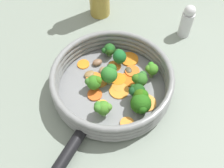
# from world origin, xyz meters

# --- Properties ---
(ground_plane) EXTENTS (4.00, 4.00, 0.00)m
(ground_plane) POSITION_xyz_m (0.00, 0.00, 0.00)
(ground_plane) COLOR gray
(skillet) EXTENTS (0.27, 0.27, 0.01)m
(skillet) POSITION_xyz_m (0.00, 0.00, 0.01)
(skillet) COLOR gray
(skillet) RESTS_ON ground_plane
(skillet_rim_wall) EXTENTS (0.28, 0.28, 0.06)m
(skillet_rim_wall) POSITION_xyz_m (0.00, 0.00, 0.04)
(skillet_rim_wall) COLOR gray
(skillet_rim_wall) RESTS_ON skillet
(skillet_rivet_left) EXTENTS (0.01, 0.01, 0.01)m
(skillet_rivet_left) POSITION_xyz_m (-0.09, 0.09, 0.02)
(skillet_rivet_left) COLOR gray
(skillet_rivet_left) RESTS_ON skillet
(skillet_rivet_right) EXTENTS (0.01, 0.01, 0.01)m
(skillet_rivet_right) POSITION_xyz_m (-0.12, 0.04, 0.02)
(skillet_rivet_right) COLOR gray
(skillet_rivet_right) RESTS_ON skillet
(carrot_slice_0) EXTENTS (0.06, 0.06, 0.01)m
(carrot_slice_0) POSITION_xyz_m (0.03, 0.04, 0.01)
(carrot_slice_0) COLOR orange
(carrot_slice_0) RESTS_ON skillet
(carrot_slice_1) EXTENTS (0.04, 0.04, 0.00)m
(carrot_slice_1) POSITION_xyz_m (0.06, -0.01, 0.01)
(carrot_slice_1) COLOR orange
(carrot_slice_1) RESTS_ON skillet
(carrot_slice_2) EXTENTS (0.05, 0.05, 0.00)m
(carrot_slice_2) POSITION_xyz_m (0.02, -0.04, 0.01)
(carrot_slice_2) COLOR orange
(carrot_slice_2) RESTS_ON skillet
(carrot_slice_3) EXTENTS (0.07, 0.07, 0.00)m
(carrot_slice_3) POSITION_xyz_m (-0.01, -0.02, 0.01)
(carrot_slice_3) COLOR orange
(carrot_slice_3) RESTS_ON skillet
(carrot_slice_4) EXTENTS (0.04, 0.04, 0.00)m
(carrot_slice_4) POSITION_xyz_m (0.08, 0.07, 0.01)
(carrot_slice_4) COLOR orange
(carrot_slice_4) RESTS_ON skillet
(carrot_slice_5) EXTENTS (0.05, 0.05, 0.00)m
(carrot_slice_5) POSITION_xyz_m (-0.02, 0.04, 0.01)
(carrot_slice_5) COLOR #DD5C1F
(carrot_slice_5) RESTS_ON skillet
(carrot_slice_6) EXTENTS (0.06, 0.06, 0.00)m
(carrot_slice_6) POSITION_xyz_m (0.09, -0.05, 0.01)
(carrot_slice_6) COLOR orange
(carrot_slice_6) RESTS_ON skillet
(carrot_slice_7) EXTENTS (0.06, 0.06, 0.00)m
(carrot_slice_7) POSITION_xyz_m (-0.05, -0.08, 0.01)
(carrot_slice_7) COLOR #F79C3C
(carrot_slice_7) RESTS_ON skillet
(carrot_slice_8) EXTENTS (0.04, 0.04, 0.00)m
(carrot_slice_8) POSITION_xyz_m (-0.05, 0.03, 0.01)
(carrot_slice_8) COLOR orange
(carrot_slice_8) RESTS_ON skillet
(carrot_slice_9) EXTENTS (0.05, 0.05, 0.01)m
(carrot_slice_9) POSITION_xyz_m (0.04, -0.05, 0.01)
(carrot_slice_9) COLOR orange
(carrot_slice_9) RESTS_ON skillet
(carrot_slice_10) EXTENTS (0.05, 0.05, 0.00)m
(carrot_slice_10) POSITION_xyz_m (0.02, 0.03, 0.01)
(carrot_slice_10) COLOR orange
(carrot_slice_10) RESTS_ON skillet
(carrot_slice_11) EXTENTS (0.04, 0.04, 0.00)m
(carrot_slice_11) POSITION_xyz_m (0.02, -0.02, 0.01)
(carrot_slice_11) COLOR orange
(carrot_slice_11) RESTS_ON skillet
(carrot_slice_12) EXTENTS (0.03, 0.03, 0.00)m
(carrot_slice_12) POSITION_xyz_m (0.00, -0.02, 0.01)
(carrot_slice_12) COLOR orange
(carrot_slice_12) RESTS_ON skillet
(carrot_slice_13) EXTENTS (0.04, 0.04, 0.00)m
(carrot_slice_13) POSITION_xyz_m (-0.10, -0.03, 0.01)
(carrot_slice_13) COLOR orange
(carrot_slice_13) RESTS_ON skillet
(broccoli_floret_0) EXTENTS (0.06, 0.05, 0.05)m
(broccoli_floret_0) POSITION_xyz_m (-0.06, -0.06, 0.04)
(broccoli_floret_0) COLOR #82A45F
(broccoli_floret_0) RESTS_ON skillet
(broccoli_floret_1) EXTENTS (0.04, 0.03, 0.04)m
(broccoli_floret_1) POSITION_xyz_m (0.07, -0.02, 0.04)
(broccoli_floret_1) COLOR #76945B
(broccoli_floret_1) RESTS_ON skillet
(broccoli_floret_2) EXTENTS (0.04, 0.04, 0.05)m
(broccoli_floret_2) POSITION_xyz_m (-0.03, -0.05, 0.04)
(broccoli_floret_2) COLOR #7DB26D
(broccoli_floret_2) RESTS_ON skillet
(broccoli_floret_3) EXTENTS (0.03, 0.04, 0.04)m
(broccoli_floret_3) POSITION_xyz_m (-0.07, 0.02, 0.04)
(broccoli_floret_3) COLOR #7DB462
(broccoli_floret_3) RESTS_ON skillet
(broccoli_floret_4) EXTENTS (0.03, 0.03, 0.04)m
(broccoli_floret_4) POSITION_xyz_m (0.03, -0.10, 0.04)
(broccoli_floret_4) COLOR olive
(broccoli_floret_4) RESTS_ON skillet
(broccoli_floret_5) EXTENTS (0.04, 0.04, 0.04)m
(broccoli_floret_5) POSITION_xyz_m (0.10, 0.00, 0.03)
(broccoli_floret_5) COLOR #86AE6A
(broccoli_floret_5) RESTS_ON skillet
(broccoli_floret_6) EXTENTS (0.04, 0.04, 0.05)m
(broccoli_floret_6) POSITION_xyz_m (0.02, 0.00, 0.04)
(broccoli_floret_6) COLOR #8EA563
(broccoli_floret_6) RESTS_ON skillet
(broccoli_floret_7) EXTENTS (0.04, 0.04, 0.04)m
(broccoli_floret_7) POSITION_xyz_m (0.00, -0.06, 0.04)
(broccoli_floret_7) COLOR olive
(broccoli_floret_7) RESTS_ON skillet
(broccoli_floret_8) EXTENTS (0.03, 0.04, 0.04)m
(broccoli_floret_8) POSITION_xyz_m (0.00, 0.04, 0.04)
(broccoli_floret_8) COLOR #7FAF61
(broccoli_floret_8) RESTS_ON skillet
(mushroom_piece_0) EXTENTS (0.03, 0.03, 0.01)m
(mushroom_piece_0) POSITION_xyz_m (0.05, 0.02, 0.02)
(mushroom_piece_0) COLOR #8E6F4C
(mushroom_piece_0) RESTS_ON skillet
(mushroom_piece_1) EXTENTS (0.02, 0.02, 0.01)m
(mushroom_piece_1) POSITION_xyz_m (0.05, -0.04, 0.02)
(mushroom_piece_1) COLOR brown
(mushroom_piece_1) RESTS_ON skillet
(mushroom_piece_2) EXTENTS (0.03, 0.03, 0.01)m
(mushroom_piece_2) POSITION_xyz_m (0.04, 0.05, 0.02)
(mushroom_piece_2) COLOR olive
(mushroom_piece_2) RESTS_ON skillet
(mushroom_piece_3) EXTENTS (0.03, 0.03, 0.01)m
(mushroom_piece_3) POSITION_xyz_m (0.08, 0.03, 0.02)
(mushroom_piece_3) COLOR brown
(mushroom_piece_3) RESTS_ON skillet
(salt_shaker) EXTENTS (0.03, 0.03, 0.10)m
(salt_shaker) POSITION_xyz_m (0.18, -0.21, 0.05)
(salt_shaker) COLOR silver
(salt_shaker) RESTS_ON ground_plane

